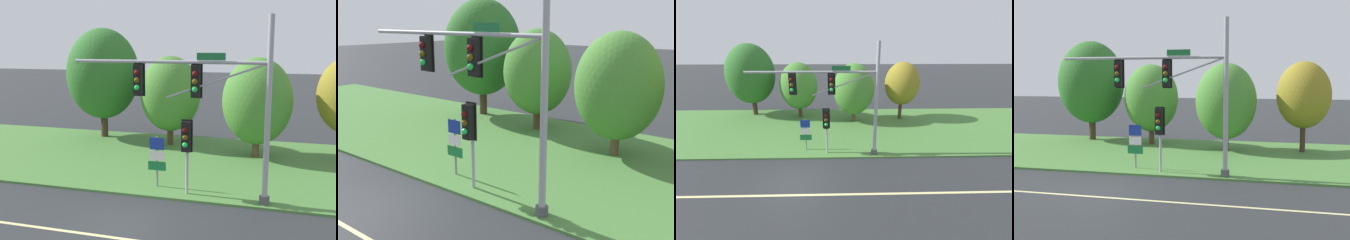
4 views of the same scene
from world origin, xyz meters
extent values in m
plane|color=#282B2D|center=(0.00, 0.00, 0.00)|extent=(160.00, 160.00, 0.00)
cube|color=beige|center=(0.00, -1.20, 0.00)|extent=(36.00, 0.16, 0.01)
cube|color=#477A38|center=(0.00, 8.25, 0.05)|extent=(48.00, 11.50, 0.10)
cylinder|color=#9EA0A5|center=(4.78, 2.94, 3.68)|extent=(0.22, 0.22, 7.15)
cylinder|color=#4C4C51|center=(4.78, 2.94, 0.25)|extent=(0.40, 0.40, 0.30)
cylinder|color=#9EA0A5|center=(0.84, 2.94, 5.50)|extent=(7.88, 0.14, 0.14)
cylinder|color=#9EA0A5|center=(2.81, 2.94, 4.80)|extent=(3.97, 0.08, 1.48)
cube|color=black|center=(2.02, 2.94, 4.77)|extent=(0.34, 0.28, 1.22)
cube|color=black|center=(2.02, 3.10, 4.77)|extent=(0.46, 0.04, 1.34)
sphere|color=#4C0C0C|center=(2.02, 2.76, 5.07)|extent=(0.22, 0.22, 0.22)
sphere|color=#51420C|center=(2.02, 2.76, 4.77)|extent=(0.22, 0.22, 0.22)
sphere|color=green|center=(2.02, 2.76, 4.47)|extent=(0.22, 0.22, 0.22)
cube|color=black|center=(-0.34, 2.94, 4.77)|extent=(0.34, 0.28, 1.22)
cube|color=black|center=(-0.34, 3.10, 4.77)|extent=(0.46, 0.04, 1.34)
sphere|color=#4C0C0C|center=(-0.34, 2.76, 5.07)|extent=(0.22, 0.22, 0.22)
sphere|color=#51420C|center=(-0.34, 2.76, 4.77)|extent=(0.22, 0.22, 0.22)
sphere|color=green|center=(-0.34, 2.76, 4.47)|extent=(0.22, 0.22, 0.22)
cube|color=#196B33|center=(2.61, 2.89, 5.72)|extent=(1.10, 0.04, 0.28)
cylinder|color=#9EA0A5|center=(1.64, 3.19, 1.61)|extent=(0.12, 0.12, 3.01)
cube|color=black|center=(1.64, 2.99, 2.55)|extent=(0.34, 0.28, 1.22)
cube|color=black|center=(1.64, 3.15, 2.55)|extent=(0.46, 0.04, 1.34)
sphere|color=#4C0C0C|center=(1.64, 2.81, 2.85)|extent=(0.22, 0.22, 0.22)
sphere|color=#51420C|center=(1.64, 2.81, 2.55)|extent=(0.22, 0.22, 0.22)
sphere|color=green|center=(1.64, 2.81, 2.25)|extent=(0.22, 0.22, 0.22)
cylinder|color=slate|center=(0.18, 3.73, 1.21)|extent=(0.08, 0.08, 2.21)
cube|color=#193399|center=(0.18, 3.70, 2.00)|extent=(0.64, 0.03, 0.53)
cube|color=white|center=(0.18, 3.70, 1.47)|extent=(0.63, 0.03, 0.40)
cube|color=#197238|center=(0.18, 3.70, 1.02)|extent=(0.79, 0.03, 0.39)
cylinder|color=#423021|center=(-6.29, 12.36, 1.54)|extent=(0.47, 0.47, 2.88)
ellipsoid|color=#2D6B28|center=(-6.29, 12.36, 4.28)|extent=(4.71, 4.71, 5.89)
cylinder|color=#4C3823|center=(-1.43, 11.36, 1.17)|extent=(0.36, 0.36, 2.14)
ellipsoid|color=#478433|center=(-1.43, 11.36, 3.24)|extent=(3.63, 3.63, 4.54)
cylinder|color=brown|center=(3.85, 9.90, 1.12)|extent=(0.37, 0.37, 2.04)
ellipsoid|color=#478433|center=(3.85, 9.90, 3.17)|extent=(3.75, 3.75, 4.68)
cylinder|color=#423021|center=(8.46, 10.50, 1.39)|extent=(0.32, 0.32, 2.57)
ellipsoid|color=olive|center=(8.46, 10.50, 3.56)|extent=(3.23, 3.23, 4.04)
camera|label=1|loc=(5.55, -12.92, 6.18)|focal=45.00mm
camera|label=2|loc=(11.49, -6.93, 5.96)|focal=45.00mm
camera|label=3|loc=(2.41, -10.54, 6.99)|focal=24.00mm
camera|label=4|loc=(7.30, -15.83, 4.55)|focal=45.00mm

